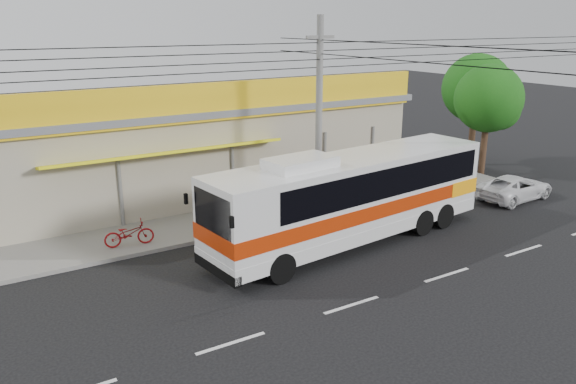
% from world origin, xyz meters
% --- Properties ---
extents(ground, '(120.00, 120.00, 0.00)m').
position_xyz_m(ground, '(0.00, 0.00, 0.00)').
color(ground, black).
rests_on(ground, ground).
extents(sidewalk, '(30.00, 3.20, 0.15)m').
position_xyz_m(sidewalk, '(0.00, 6.00, 0.07)').
color(sidewalk, gray).
rests_on(sidewalk, ground).
extents(lane_markings, '(50.00, 0.12, 0.01)m').
position_xyz_m(lane_markings, '(0.00, -2.50, 0.00)').
color(lane_markings, silver).
rests_on(lane_markings, ground).
extents(storefront_building, '(22.60, 9.20, 5.70)m').
position_xyz_m(storefront_building, '(-0.01, 11.54, 2.30)').
color(storefront_building, '#A59B85').
rests_on(storefront_building, ground).
extents(coach_bus, '(12.26, 3.85, 3.72)m').
position_xyz_m(coach_bus, '(3.21, 1.52, 1.99)').
color(coach_bus, silver).
rests_on(coach_bus, ground).
extents(motorbike_red, '(1.88, 0.90, 0.95)m').
position_xyz_m(motorbike_red, '(-4.41, 5.24, 0.62)').
color(motorbike_red, maroon).
rests_on(motorbike_red, sidewalk).
extents(white_car, '(4.24, 2.15, 1.15)m').
position_xyz_m(white_car, '(13.03, 1.81, 0.57)').
color(white_car, white).
rests_on(white_car, ground).
extents(utility_pole, '(34.00, 14.00, 8.40)m').
position_xyz_m(utility_pole, '(3.31, 4.20, 6.92)').
color(utility_pole, '#5D5D5B').
rests_on(utility_pole, ground).
extents(tree_near, '(3.63, 3.63, 6.01)m').
position_xyz_m(tree_near, '(15.45, 5.66, 4.07)').
color(tree_near, black).
rests_on(tree_near, ground).
extents(tree_far, '(3.89, 3.89, 6.44)m').
position_xyz_m(tree_far, '(16.60, 7.48, 4.36)').
color(tree_far, black).
rests_on(tree_far, ground).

